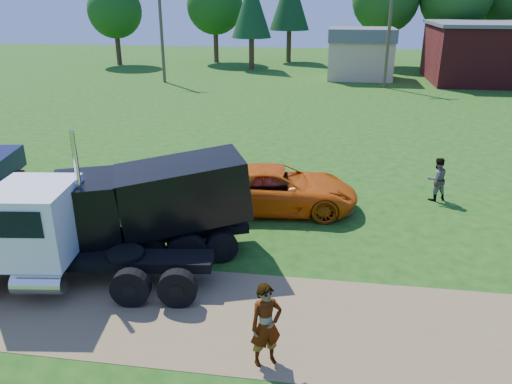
# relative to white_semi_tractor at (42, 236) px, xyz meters

# --- Properties ---
(ground) EXTENTS (140.00, 140.00, 0.00)m
(ground) POSITION_rel_white_semi_tractor_xyz_m (6.08, -0.77, -1.47)
(ground) COLOR #1A480F
(ground) RESTS_ON ground
(dirt_track) EXTENTS (120.00, 4.20, 0.01)m
(dirt_track) POSITION_rel_white_semi_tractor_xyz_m (6.08, -0.77, -1.46)
(dirt_track) COLOR olive
(dirt_track) RESTS_ON ground
(white_semi_tractor) EXTENTS (7.27, 3.17, 4.30)m
(white_semi_tractor) POSITION_rel_white_semi_tractor_xyz_m (0.00, 0.00, 0.00)
(white_semi_tractor) COLOR black
(white_semi_tractor) RESTS_ON ground
(black_dump_truck) EXTENTS (7.17, 4.63, 3.10)m
(black_dump_truck) POSITION_rel_white_semi_tractor_xyz_m (2.06, 1.94, 0.23)
(black_dump_truck) COLOR black
(black_dump_truck) RESTS_ON ground
(orange_pickup) EXTENTS (6.15, 3.25, 1.65)m
(orange_pickup) POSITION_rel_white_semi_tractor_xyz_m (5.73, 6.19, -0.65)
(orange_pickup) COLOR #DD580A
(orange_pickup) RESTS_ON ground
(spectator_a) EXTENTS (0.85, 0.76, 1.96)m
(spectator_a) POSITION_rel_white_semi_tractor_xyz_m (6.42, -2.30, -0.49)
(spectator_a) COLOR #999999
(spectator_a) RESTS_ON ground
(spectator_b) EXTENTS (1.02, 0.91, 1.73)m
(spectator_b) POSITION_rel_white_semi_tractor_xyz_m (11.79, 8.02, -0.61)
(spectator_b) COLOR #999999
(spectator_b) RESTS_ON ground
(tan_shed) EXTENTS (6.20, 5.40, 4.70)m
(tan_shed) POSITION_rel_white_semi_tractor_xyz_m (10.08, 39.23, 0.95)
(tan_shed) COLOR tan
(tan_shed) RESTS_ON ground
(utility_poles) EXTENTS (42.20, 0.28, 9.00)m
(utility_poles) POSITION_rel_white_semi_tractor_xyz_m (12.08, 34.23, 3.24)
(utility_poles) COLOR #453A27
(utility_poles) RESTS_ON ground
(tree_row) EXTENTS (55.84, 12.95, 11.36)m
(tree_row) POSITION_rel_white_semi_tractor_xyz_m (11.99, 49.01, 5.45)
(tree_row) COLOR #332115
(tree_row) RESTS_ON ground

